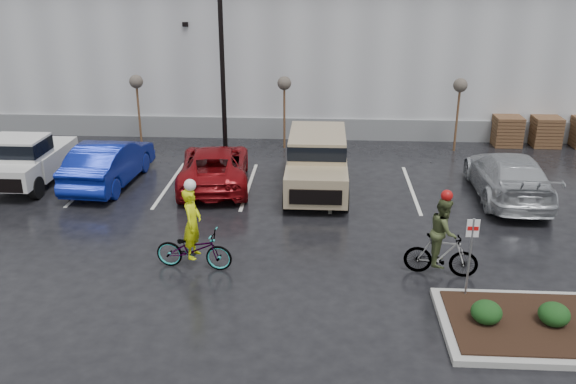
# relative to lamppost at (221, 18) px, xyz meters

# --- Properties ---
(ground) EXTENTS (120.00, 120.00, 0.00)m
(ground) POSITION_rel_lamppost_xyz_m (4.00, -12.00, -5.69)
(ground) COLOR black
(ground) RESTS_ON ground
(warehouse) EXTENTS (60.50, 15.50, 7.20)m
(warehouse) POSITION_rel_lamppost_xyz_m (4.00, 9.99, -2.04)
(warehouse) COLOR #ACAEB1
(warehouse) RESTS_ON ground
(wooded_ridge) EXTENTS (80.00, 25.00, 6.00)m
(wooded_ridge) POSITION_rel_lamppost_xyz_m (4.00, 33.00, -2.69)
(wooded_ridge) COLOR #273F1A
(wooded_ridge) RESTS_ON ground
(lamppost) EXTENTS (0.50, 1.00, 9.22)m
(lamppost) POSITION_rel_lamppost_xyz_m (0.00, 0.00, 0.00)
(lamppost) COLOR black
(lamppost) RESTS_ON ground
(sapling_west) EXTENTS (0.60, 0.60, 3.20)m
(sapling_west) POSITION_rel_lamppost_xyz_m (-4.00, 1.00, -2.96)
(sapling_west) COLOR #46291C
(sapling_west) RESTS_ON ground
(sapling_mid) EXTENTS (0.60, 0.60, 3.20)m
(sapling_mid) POSITION_rel_lamppost_xyz_m (2.50, 1.00, -2.96)
(sapling_mid) COLOR #46291C
(sapling_mid) RESTS_ON ground
(sapling_east) EXTENTS (0.60, 0.60, 3.20)m
(sapling_east) POSITION_rel_lamppost_xyz_m (10.00, 1.00, -2.96)
(sapling_east) COLOR #46291C
(sapling_east) RESTS_ON ground
(pallet_stack_a) EXTENTS (1.20, 1.20, 1.35)m
(pallet_stack_a) POSITION_rel_lamppost_xyz_m (12.50, 2.00, -5.01)
(pallet_stack_a) COLOR #46291C
(pallet_stack_a) RESTS_ON ground
(pallet_stack_b) EXTENTS (1.20, 1.20, 1.35)m
(pallet_stack_b) POSITION_rel_lamppost_xyz_m (14.20, 2.00, -5.01)
(pallet_stack_b) COLOR #46291C
(pallet_stack_b) RESTS_ON ground
(shrub_a) EXTENTS (0.70, 0.70, 0.52)m
(shrub_a) POSITION_rel_lamppost_xyz_m (8.00, -13.00, -5.27)
(shrub_a) COLOR black
(shrub_a) RESTS_ON curb_island
(shrub_b) EXTENTS (0.70, 0.70, 0.52)m
(shrub_b) POSITION_rel_lamppost_xyz_m (9.50, -13.00, -5.27)
(shrub_b) COLOR black
(shrub_b) RESTS_ON curb_island
(fire_lane_sign) EXTENTS (0.30, 0.05, 2.20)m
(fire_lane_sign) POSITION_rel_lamppost_xyz_m (7.80, -11.80, -4.28)
(fire_lane_sign) COLOR gray
(fire_lane_sign) RESTS_ON ground
(pickup_white) EXTENTS (2.10, 5.20, 1.96)m
(pickup_white) POSITION_rel_lamppost_xyz_m (-6.71, -3.91, -4.71)
(pickup_white) COLOR silver
(pickup_white) RESTS_ON ground
(car_blue) EXTENTS (2.12, 5.20, 1.68)m
(car_blue) POSITION_rel_lamppost_xyz_m (-3.70, -4.06, -4.85)
(car_blue) COLOR navy
(car_blue) RESTS_ON ground
(car_red) EXTENTS (3.07, 5.57, 1.48)m
(car_red) POSITION_rel_lamppost_xyz_m (0.22, -3.94, -4.95)
(car_red) COLOR maroon
(car_red) RESTS_ON ground
(suv_tan) EXTENTS (2.20, 5.10, 2.06)m
(suv_tan) POSITION_rel_lamppost_xyz_m (4.02, -4.41, -4.66)
(suv_tan) COLOR tan
(suv_tan) RESTS_ON ground
(car_far_silver) EXTENTS (2.41, 5.61, 1.61)m
(car_far_silver) POSITION_rel_lamppost_xyz_m (10.73, -4.60, -4.88)
(car_far_silver) COLOR #B7BBC0
(car_far_silver) RESTS_ON ground
(cyclist_hivis) EXTENTS (2.18, 0.97, 2.57)m
(cyclist_hivis) POSITION_rel_lamppost_xyz_m (0.79, -10.50, -4.90)
(cyclist_hivis) COLOR #3F3F44
(cyclist_hivis) RESTS_ON ground
(cyclist_olive) EXTENTS (1.93, 0.96, 2.42)m
(cyclist_olive) POSITION_rel_lamppost_xyz_m (7.40, -10.50, -4.81)
(cyclist_olive) COLOR #3F3F44
(cyclist_olive) RESTS_ON ground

